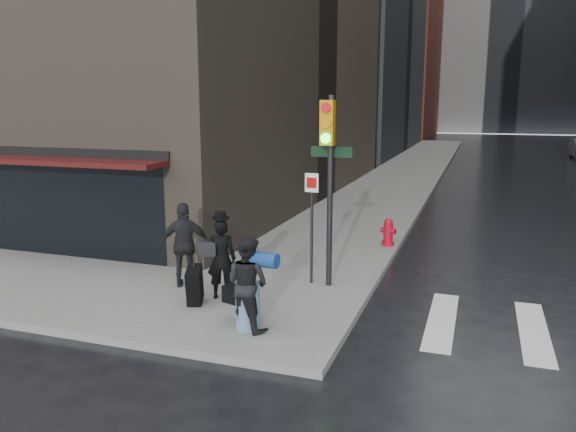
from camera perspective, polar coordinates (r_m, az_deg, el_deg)
name	(u,v)px	position (r m, az deg, el deg)	size (l,w,h in m)	color
ground	(250,316)	(10.96, -3.91, -10.14)	(140.00, 140.00, 0.00)	black
sidewalk_left	(414,166)	(36.81, 12.70, 4.96)	(4.00, 50.00, 0.15)	slate
bldg_left_far	(346,30)	(73.92, 5.87, 18.31)	(22.00, 20.00, 26.00)	#56241D
bldg_distant	(506,15)	(88.22, 21.26, 18.46)	(40.00, 12.00, 32.00)	slate
storefront	(26,190)	(15.91, -25.07, 2.39)	(8.40, 1.11, 2.83)	black
man_overcoat	(216,263)	(11.26, -7.34, -4.75)	(0.91, 1.15, 1.81)	black
man_jeans	(248,283)	(9.74, -4.13, -6.81)	(1.16, 0.88, 1.66)	black
man_greycoat	(185,245)	(12.13, -10.41, -2.91)	(1.15, 0.85, 1.82)	black
traffic_light	(327,166)	(11.65, 4.02, 5.12)	(1.01, 0.48, 4.03)	black
fire_hydrant	(388,233)	(15.72, 10.14, -1.74)	(0.45, 0.34, 0.77)	#A50A1B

